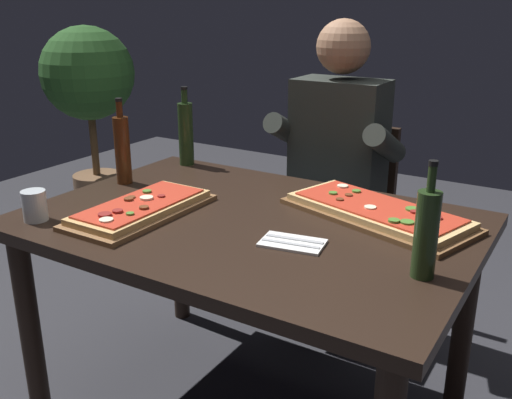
% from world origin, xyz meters
% --- Properties ---
extents(dining_table, '(1.40, 0.96, 0.74)m').
position_xyz_m(dining_table, '(0.00, 0.00, 0.64)').
color(dining_table, black).
rests_on(dining_table, ground_plane).
extents(pizza_rectangular_front, '(0.67, 0.44, 0.05)m').
position_xyz_m(pizza_rectangular_front, '(0.35, 0.22, 0.76)').
color(pizza_rectangular_front, brown).
rests_on(pizza_rectangular_front, dining_table).
extents(pizza_rectangular_left, '(0.25, 0.51, 0.05)m').
position_xyz_m(pizza_rectangular_left, '(-0.32, -0.15, 0.76)').
color(pizza_rectangular_left, brown).
rests_on(pizza_rectangular_left, dining_table).
extents(wine_bottle_dark, '(0.06, 0.06, 0.30)m').
position_xyz_m(wine_bottle_dark, '(0.59, -0.11, 0.86)').
color(wine_bottle_dark, '#233819').
rests_on(wine_bottle_dark, dining_table).
extents(oil_bottle_amber, '(0.06, 0.06, 0.32)m').
position_xyz_m(oil_bottle_amber, '(-0.60, 0.08, 0.87)').
color(oil_bottle_amber, '#47230F').
rests_on(oil_bottle_amber, dining_table).
extents(vinegar_bottle_green, '(0.06, 0.06, 0.33)m').
position_xyz_m(vinegar_bottle_green, '(-0.56, 0.41, 0.88)').
color(vinegar_bottle_green, '#233819').
rests_on(vinegar_bottle_green, dining_table).
extents(tumbler_near_camera, '(0.08, 0.08, 0.10)m').
position_xyz_m(tumbler_near_camera, '(-0.56, -0.36, 0.78)').
color(tumbler_near_camera, silver).
rests_on(tumbler_near_camera, dining_table).
extents(napkin_cutlery_set, '(0.20, 0.14, 0.01)m').
position_xyz_m(napkin_cutlery_set, '(0.22, -0.10, 0.74)').
color(napkin_cutlery_set, white).
rests_on(napkin_cutlery_set, dining_table).
extents(diner_chair, '(0.44, 0.44, 0.87)m').
position_xyz_m(diner_chair, '(-0.04, 0.86, 0.49)').
color(diner_chair, black).
rests_on(diner_chair, ground_plane).
extents(seated_diner, '(0.53, 0.41, 1.33)m').
position_xyz_m(seated_diner, '(-0.04, 0.74, 0.74)').
color(seated_diner, '#23232D').
rests_on(seated_diner, ground_plane).
extents(potted_plant_corner, '(0.55, 0.55, 1.26)m').
position_xyz_m(potted_plant_corner, '(-1.74, 0.98, 0.86)').
color(potted_plant_corner, '#846042').
rests_on(potted_plant_corner, ground_plane).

